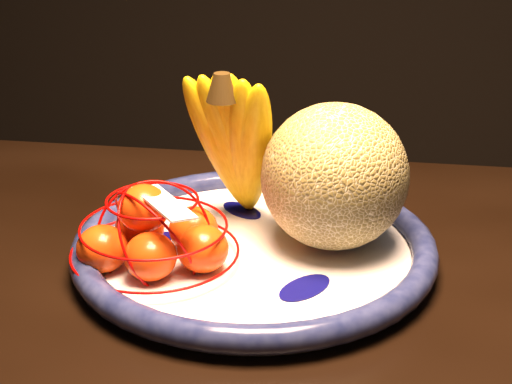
% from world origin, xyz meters
% --- Properties ---
extents(fruit_bowl, '(0.36, 0.36, 0.03)m').
position_xyz_m(fruit_bowl, '(-0.04, 0.13, 0.72)').
color(fruit_bowl, white).
rests_on(fruit_bowl, dining_table).
extents(cantaloupe, '(0.14, 0.14, 0.14)m').
position_xyz_m(cantaloupe, '(0.04, 0.16, 0.79)').
color(cantaloupe, olive).
rests_on(cantaloupe, fruit_bowl).
extents(banana_bunch, '(0.12, 0.12, 0.18)m').
position_xyz_m(banana_bunch, '(-0.07, 0.19, 0.81)').
color(banana_bunch, yellow).
rests_on(banana_bunch, fruit_bowl).
extents(mandarin_bag, '(0.17, 0.17, 0.10)m').
position_xyz_m(mandarin_bag, '(-0.12, 0.08, 0.74)').
color(mandarin_bag, '#FB4D10').
rests_on(mandarin_bag, fruit_bowl).
extents(price_tag, '(0.07, 0.07, 0.01)m').
position_xyz_m(price_tag, '(-0.11, 0.07, 0.78)').
color(price_tag, white).
rests_on(price_tag, mandarin_bag).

